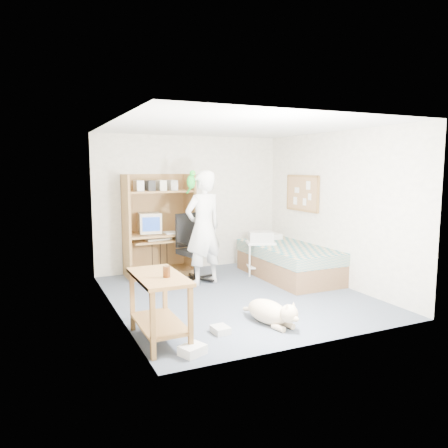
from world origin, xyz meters
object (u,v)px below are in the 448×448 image
person (203,228)px  computer_hutch (159,229)px  office_chair (193,257)px  printer_cart (260,253)px  bed (288,261)px  side_desk (159,298)px  dog (271,312)px

person → computer_hutch: bearing=-75.3°
office_chair → printer_cart: (1.23, -0.14, -0.00)m
bed → side_desk: size_ratio=2.02×
bed → person: size_ratio=1.08×
computer_hutch → office_chair: computer_hutch is taller
computer_hutch → side_desk: computer_hutch is taller
computer_hutch → person: size_ratio=0.96×
bed → person: person is taller
computer_hutch → office_chair: (0.43, -0.60, -0.42)m
computer_hutch → side_desk: bearing=-106.1°
computer_hutch → side_desk: (-0.85, -2.94, -0.33)m
person → printer_cart: bearing=174.2°
office_chair → dog: 2.43m
office_chair → printer_cart: size_ratio=1.86×
computer_hutch → printer_cart: 1.87m
computer_hutch → printer_cart: computer_hutch is taller
bed → side_desk: (-2.85, -1.82, 0.21)m
computer_hutch → office_chair: size_ratio=1.60×
office_chair → dog: office_chair is taller
office_chair → printer_cart: bearing=-20.6°
person → bed: bearing=157.9°
dog → bed: bearing=38.8°
side_desk → office_chair: 2.67m
side_desk → office_chair: bearing=61.3°
office_chair → computer_hutch: bearing=111.8°
computer_hutch → dog: bearing=-79.9°
computer_hutch → printer_cart: (1.67, -0.74, -0.42)m
printer_cart → computer_hutch: bearing=175.7°
bed → office_chair: size_ratio=1.80×
computer_hutch → bed: 2.35m
computer_hutch → dog: 3.13m
side_desk → person: person is taller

